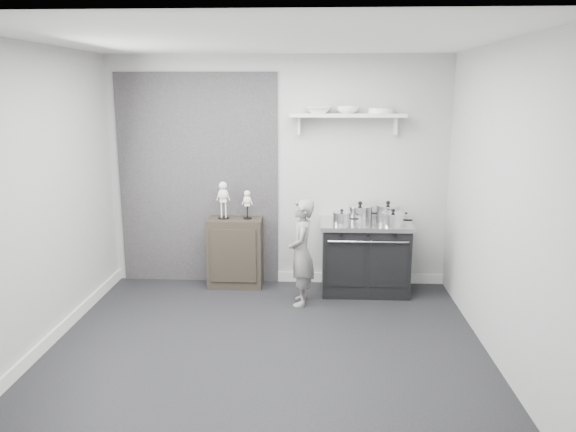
# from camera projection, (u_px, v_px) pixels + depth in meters

# --- Properties ---
(ground) EXTENTS (4.00, 4.00, 0.00)m
(ground) POSITION_uv_depth(u_px,v_px,m) (266.00, 345.00, 5.17)
(ground) COLOR black
(ground) RESTS_ON ground
(room_shell) EXTENTS (4.02, 3.62, 2.71)m
(room_shell) POSITION_uv_depth(u_px,v_px,m) (256.00, 166.00, 4.96)
(room_shell) COLOR #A1A19E
(room_shell) RESTS_ON ground
(wall_shelf) EXTENTS (1.30, 0.26, 0.24)m
(wall_shelf) POSITION_uv_depth(u_px,v_px,m) (348.00, 116.00, 6.32)
(wall_shelf) COLOR silver
(wall_shelf) RESTS_ON room_shell
(stove) EXTENTS (1.03, 0.65, 0.83)m
(stove) POSITION_uv_depth(u_px,v_px,m) (365.00, 257.00, 6.47)
(stove) COLOR black
(stove) RESTS_ON ground
(side_cabinet) EXTENTS (0.63, 0.37, 0.82)m
(side_cabinet) POSITION_uv_depth(u_px,v_px,m) (236.00, 252.00, 6.67)
(side_cabinet) COLOR black
(side_cabinet) RESTS_ON ground
(child) EXTENTS (0.29, 0.43, 1.17)m
(child) POSITION_uv_depth(u_px,v_px,m) (301.00, 253.00, 6.06)
(child) COLOR slate
(child) RESTS_ON ground
(pot_front_left) EXTENTS (0.29, 0.21, 0.18)m
(pot_front_left) POSITION_uv_depth(u_px,v_px,m) (342.00, 218.00, 6.27)
(pot_front_left) COLOR silver
(pot_front_left) RESTS_ON stove
(pot_back_left) EXTENTS (0.38, 0.29, 0.22)m
(pot_back_left) POSITION_uv_depth(u_px,v_px,m) (360.00, 212.00, 6.49)
(pot_back_left) COLOR silver
(pot_back_left) RESTS_ON stove
(pot_back_right) EXTENTS (0.36, 0.28, 0.23)m
(pot_back_right) POSITION_uv_depth(u_px,v_px,m) (388.00, 212.00, 6.47)
(pot_back_right) COLOR silver
(pot_back_right) RESTS_ON stove
(pot_front_right) EXTENTS (0.34, 0.26, 0.20)m
(pot_front_right) POSITION_uv_depth(u_px,v_px,m) (393.00, 219.00, 6.18)
(pot_front_right) COLOR silver
(pot_front_right) RESTS_ON stove
(skeleton_full) EXTENTS (0.14, 0.09, 0.51)m
(skeleton_full) POSITION_uv_depth(u_px,v_px,m) (223.00, 197.00, 6.53)
(skeleton_full) COLOR silver
(skeleton_full) RESTS_ON side_cabinet
(skeleton_torso) EXTENTS (0.11, 0.07, 0.39)m
(skeleton_torso) POSITION_uv_depth(u_px,v_px,m) (247.00, 202.00, 6.53)
(skeleton_torso) COLOR silver
(skeleton_torso) RESTS_ON side_cabinet
(bowl_large) EXTENTS (0.31, 0.31, 0.08)m
(bowl_large) POSITION_uv_depth(u_px,v_px,m) (318.00, 110.00, 6.32)
(bowl_large) COLOR white
(bowl_large) RESTS_ON wall_shelf
(bowl_small) EXTENTS (0.26, 0.26, 0.08)m
(bowl_small) POSITION_uv_depth(u_px,v_px,m) (348.00, 110.00, 6.30)
(bowl_small) COLOR white
(bowl_small) RESTS_ON wall_shelf
(plate_stack) EXTENTS (0.28, 0.28, 0.06)m
(plate_stack) POSITION_uv_depth(u_px,v_px,m) (381.00, 111.00, 6.29)
(plate_stack) COLOR white
(plate_stack) RESTS_ON wall_shelf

